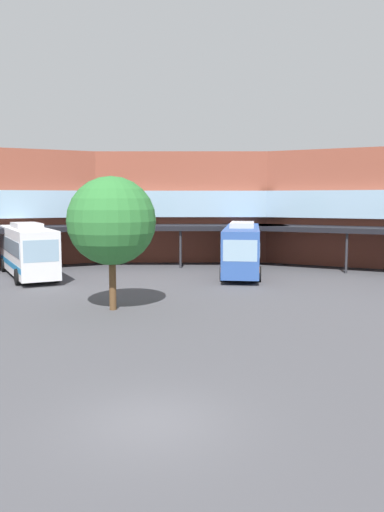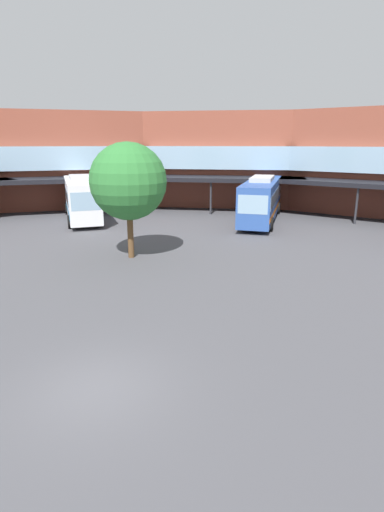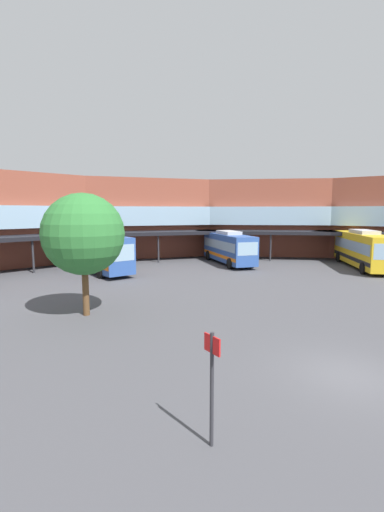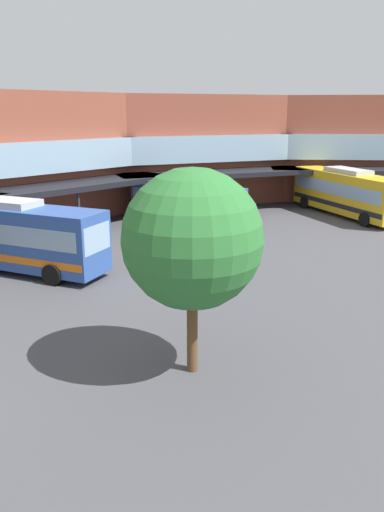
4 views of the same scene
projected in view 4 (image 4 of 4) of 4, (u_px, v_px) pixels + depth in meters
station_building at (29, 178)px, 27.08m from camera, size 78.02×35.60×9.82m
bus_1 at (185, 202)px, 37.49m from camera, size 5.06×10.38×3.66m
bus_2 at (4, 234)px, 27.29m from camera, size 3.84×12.34×3.91m
bus_4 at (346, 192)px, 41.31m from camera, size 9.40×10.77×3.91m
plaza_tree at (192, 239)px, 15.65m from camera, size 4.50×4.50×6.83m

